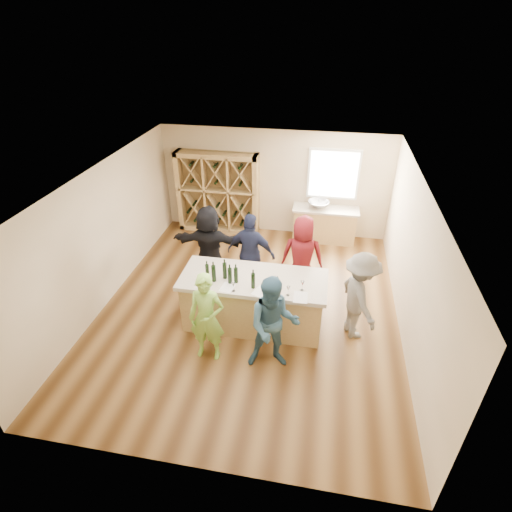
% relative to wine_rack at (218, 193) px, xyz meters
% --- Properties ---
extents(floor, '(6.00, 7.00, 0.10)m').
position_rel_wine_rack_xyz_m(floor, '(1.50, -3.27, -1.15)').
color(floor, brown).
rests_on(floor, ground).
extents(ceiling, '(6.00, 7.00, 0.10)m').
position_rel_wine_rack_xyz_m(ceiling, '(1.50, -3.27, 1.75)').
color(ceiling, white).
rests_on(ceiling, ground).
extents(wall_back, '(6.00, 0.10, 2.80)m').
position_rel_wine_rack_xyz_m(wall_back, '(1.50, 0.28, 0.30)').
color(wall_back, beige).
rests_on(wall_back, ground).
extents(wall_front, '(6.00, 0.10, 2.80)m').
position_rel_wine_rack_xyz_m(wall_front, '(1.50, -6.82, 0.30)').
color(wall_front, beige).
rests_on(wall_front, ground).
extents(wall_left, '(0.10, 7.00, 2.80)m').
position_rel_wine_rack_xyz_m(wall_left, '(-1.55, -3.27, 0.30)').
color(wall_left, beige).
rests_on(wall_left, ground).
extents(wall_right, '(0.10, 7.00, 2.80)m').
position_rel_wine_rack_xyz_m(wall_right, '(4.55, -3.27, 0.30)').
color(wall_right, beige).
rests_on(wall_right, ground).
extents(window_frame, '(1.30, 0.06, 1.30)m').
position_rel_wine_rack_xyz_m(window_frame, '(3.00, 0.20, 0.65)').
color(window_frame, white).
rests_on(window_frame, wall_back).
extents(window_pane, '(1.18, 0.01, 1.18)m').
position_rel_wine_rack_xyz_m(window_pane, '(3.00, 0.17, 0.65)').
color(window_pane, white).
rests_on(window_pane, wall_back).
extents(wine_rack, '(2.20, 0.45, 2.20)m').
position_rel_wine_rack_xyz_m(wine_rack, '(0.00, 0.00, 0.00)').
color(wine_rack, tan).
rests_on(wine_rack, floor).
extents(back_counter_base, '(1.60, 0.58, 0.86)m').
position_rel_wine_rack_xyz_m(back_counter_base, '(2.90, -0.07, -0.67)').
color(back_counter_base, tan).
rests_on(back_counter_base, floor).
extents(back_counter_top, '(1.70, 0.62, 0.06)m').
position_rel_wine_rack_xyz_m(back_counter_top, '(2.90, -0.07, -0.21)').
color(back_counter_top, beige).
rests_on(back_counter_top, back_counter_base).
extents(sink, '(0.54, 0.54, 0.19)m').
position_rel_wine_rack_xyz_m(sink, '(2.70, -0.07, -0.09)').
color(sink, silver).
rests_on(sink, back_counter_top).
extents(faucet, '(0.02, 0.02, 0.30)m').
position_rel_wine_rack_xyz_m(faucet, '(2.70, 0.11, -0.03)').
color(faucet, silver).
rests_on(faucet, back_counter_top).
extents(tasting_counter_base, '(2.60, 1.00, 1.00)m').
position_rel_wine_rack_xyz_m(tasting_counter_base, '(1.67, -3.72, -0.60)').
color(tasting_counter_base, tan).
rests_on(tasting_counter_base, floor).
extents(tasting_counter_top, '(2.72, 1.12, 0.08)m').
position_rel_wine_rack_xyz_m(tasting_counter_top, '(1.67, -3.72, -0.06)').
color(tasting_counter_top, beige).
rests_on(tasting_counter_top, tasting_counter_base).
extents(wine_bottle_a, '(0.08, 0.08, 0.28)m').
position_rel_wine_rack_xyz_m(wine_bottle_a, '(0.84, -3.87, 0.12)').
color(wine_bottle_a, black).
rests_on(wine_bottle_a, tasting_counter_top).
extents(wine_bottle_b, '(0.11, 0.11, 0.33)m').
position_rel_wine_rack_xyz_m(wine_bottle_b, '(0.98, -3.94, 0.14)').
color(wine_bottle_b, black).
rests_on(wine_bottle_b, tasting_counter_top).
extents(wine_bottle_c, '(0.09, 0.09, 0.32)m').
position_rel_wine_rack_xyz_m(wine_bottle_c, '(1.16, -3.82, 0.14)').
color(wine_bottle_c, black).
rests_on(wine_bottle_c, tasting_counter_top).
extents(wine_bottle_d, '(0.10, 0.10, 0.31)m').
position_rel_wine_rack_xyz_m(wine_bottle_d, '(1.28, -3.95, 0.14)').
color(wine_bottle_d, black).
rests_on(wine_bottle_d, tasting_counter_top).
extents(wine_bottle_e, '(0.08, 0.08, 0.30)m').
position_rel_wine_rack_xyz_m(wine_bottle_e, '(1.39, -3.92, 0.13)').
color(wine_bottle_e, black).
rests_on(wine_bottle_e, tasting_counter_top).
extents(wine_glass_a, '(0.08, 0.08, 0.20)m').
position_rel_wine_rack_xyz_m(wine_glass_a, '(1.40, -4.18, 0.08)').
color(wine_glass_a, white).
rests_on(wine_glass_a, tasting_counter_top).
extents(wine_glass_b, '(0.07, 0.07, 0.18)m').
position_rel_wine_rack_xyz_m(wine_glass_b, '(1.92, -4.14, 0.07)').
color(wine_glass_b, white).
rests_on(wine_glass_b, tasting_counter_top).
extents(wine_glass_c, '(0.08, 0.08, 0.18)m').
position_rel_wine_rack_xyz_m(wine_glass_c, '(2.36, -4.14, 0.07)').
color(wine_glass_c, white).
rests_on(wine_glass_c, tasting_counter_top).
extents(wine_glass_d, '(0.08, 0.08, 0.20)m').
position_rel_wine_rack_xyz_m(wine_glass_d, '(2.11, -3.90, 0.08)').
color(wine_glass_d, white).
rests_on(wine_glass_d, tasting_counter_top).
extents(wine_glass_e, '(0.09, 0.09, 0.20)m').
position_rel_wine_rack_xyz_m(wine_glass_e, '(2.58, -3.94, 0.08)').
color(wine_glass_e, white).
rests_on(wine_glass_e, tasting_counter_top).
extents(tasting_menu_a, '(0.27, 0.34, 0.00)m').
position_rel_wine_rack_xyz_m(tasting_menu_a, '(1.27, -4.10, -0.02)').
color(tasting_menu_a, white).
rests_on(tasting_menu_a, tasting_counter_top).
extents(tasting_menu_b, '(0.33, 0.38, 0.00)m').
position_rel_wine_rack_xyz_m(tasting_menu_b, '(1.88, -4.11, -0.02)').
color(tasting_menu_b, white).
rests_on(tasting_menu_b, tasting_counter_top).
extents(tasting_menu_c, '(0.25, 0.34, 0.00)m').
position_rel_wine_rack_xyz_m(tasting_menu_c, '(2.58, -4.15, -0.02)').
color(tasting_menu_c, white).
rests_on(tasting_menu_c, tasting_counter_top).
extents(person_near_left, '(0.62, 0.45, 1.70)m').
position_rel_wine_rack_xyz_m(person_near_left, '(1.05, -4.71, -0.25)').
color(person_near_left, '#8CC64C').
rests_on(person_near_left, floor).
extents(person_near_right, '(0.94, 0.62, 1.78)m').
position_rel_wine_rack_xyz_m(person_near_right, '(2.19, -4.72, -0.21)').
color(person_near_right, '#335972').
rests_on(person_near_right, floor).
extents(person_server, '(0.92, 1.25, 1.76)m').
position_rel_wine_rack_xyz_m(person_server, '(3.61, -3.68, -0.22)').
color(person_server, slate).
rests_on(person_server, floor).
extents(person_far_mid, '(1.13, 0.70, 1.80)m').
position_rel_wine_rack_xyz_m(person_far_mid, '(1.40, -2.58, -0.20)').
color(person_far_mid, '#191E38').
rests_on(person_far_mid, floor).
extents(person_far_right, '(0.89, 0.58, 1.81)m').
position_rel_wine_rack_xyz_m(person_far_right, '(2.48, -2.53, -0.19)').
color(person_far_right, '#590F14').
rests_on(person_far_right, floor).
extents(person_far_left, '(1.73, 0.70, 1.84)m').
position_rel_wine_rack_xyz_m(person_far_left, '(0.46, -2.45, -0.18)').
color(person_far_left, black).
rests_on(person_far_left, floor).
extents(wine_bottle_f, '(0.07, 0.07, 0.30)m').
position_rel_wine_rack_xyz_m(wine_bottle_f, '(1.72, -4.02, 0.13)').
color(wine_bottle_f, black).
rests_on(wine_bottle_f, tasting_counter_top).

